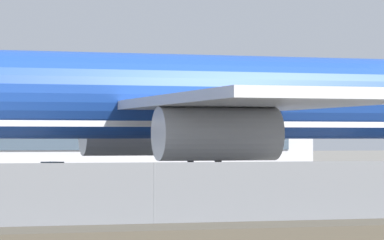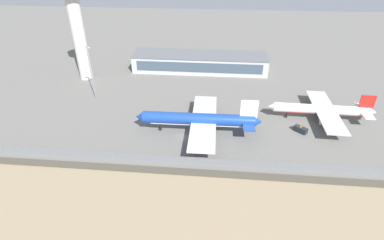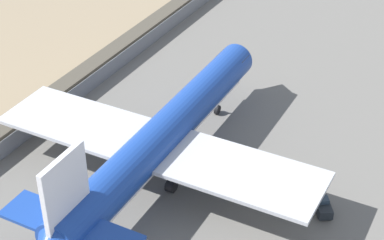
# 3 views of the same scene
# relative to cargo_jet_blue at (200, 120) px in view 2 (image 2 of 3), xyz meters

# --- Properties ---
(ground_plane) EXTENTS (500.00, 500.00, 0.00)m
(ground_plane) POSITION_rel_cargo_jet_blue_xyz_m (-5.88, -3.81, -5.62)
(ground_plane) COLOR #66635E
(shoreline_seawall) EXTENTS (320.00, 3.00, 0.50)m
(shoreline_seawall) POSITION_rel_cargo_jet_blue_xyz_m (-5.88, -24.31, -5.37)
(shoreline_seawall) COLOR #474238
(shoreline_seawall) RESTS_ON ground
(perimeter_fence) EXTENTS (280.00, 0.10, 2.55)m
(perimeter_fence) POSITION_rel_cargo_jet_blue_xyz_m (-5.88, -19.81, -4.34)
(perimeter_fence) COLOR slate
(perimeter_fence) RESTS_ON ground
(cargo_jet_blue) EXTENTS (48.54, 41.19, 14.71)m
(cargo_jet_blue) POSITION_rel_cargo_jet_blue_xyz_m (0.00, 0.00, 0.00)
(cargo_jet_blue) COLOR #193D93
(cargo_jet_blue) RESTS_ON ground
(passenger_jet_white_red) EXTENTS (43.26, 37.11, 12.21)m
(passenger_jet_white_red) POSITION_rel_cargo_jet_blue_xyz_m (49.76, 14.26, -0.96)
(passenger_jet_white_red) COLOR white
(passenger_jet_white_red) RESTS_ON ground
(baggage_tug) EXTENTS (3.56, 3.08, 1.80)m
(baggage_tug) POSITION_rel_cargo_jet_blue_xyz_m (-2.60, 19.88, -4.81)
(baggage_tug) COLOR #1E2328
(baggage_tug) RESTS_ON ground
(ops_van) EXTENTS (5.28, 5.03, 2.48)m
(ops_van) POSITION_rel_cargo_jet_blue_xyz_m (39.32, 3.50, -4.34)
(ops_van) COLOR #1E2328
(ops_van) RESTS_ON ground
(control_tower) EXTENTS (13.12, 13.12, 50.45)m
(control_tower) POSITION_rel_cargo_jet_blue_xyz_m (-65.38, 48.20, 23.24)
(control_tower) COLOR beige
(control_tower) RESTS_ON ground
(terminal_building) EXTENTS (75.77, 18.53, 9.53)m
(terminal_building) POSITION_rel_cargo_jet_blue_xyz_m (-4.58, 65.38, -0.84)
(terminal_building) COLOR #B2B2B7
(terminal_building) RESTS_ON ground
(apron_light_mast_apron_west) EXTENTS (3.20, 0.40, 25.31)m
(apron_light_mast_apron_west) POSITION_rel_cargo_jet_blue_xyz_m (-51.25, 24.18, 8.35)
(apron_light_mast_apron_west) COLOR gray
(apron_light_mast_apron_west) RESTS_ON ground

